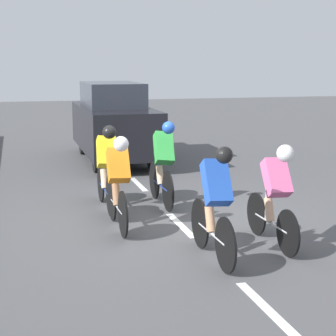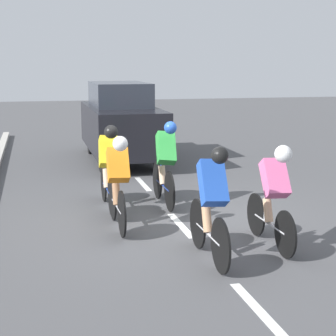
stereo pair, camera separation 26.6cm
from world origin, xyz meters
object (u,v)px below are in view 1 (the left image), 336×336
cyclist_green (163,161)px  cyclist_yellow (106,165)px  cyclist_blue (215,201)px  support_car (114,122)px  cyclist_orange (118,180)px  cyclist_pink (276,191)px

cyclist_green → cyclist_yellow: bearing=0.2°
cyclist_blue → support_car: 7.93m
cyclist_orange → support_car: (-1.01, -6.20, 0.25)m
cyclist_green → support_car: bearing=-89.5°
cyclist_orange → cyclist_yellow: bearing=-91.0°
cyclist_orange → cyclist_pink: 2.42m
cyclist_green → cyclist_pink: bearing=109.1°
cyclist_green → support_car: size_ratio=0.38×
cyclist_orange → cyclist_blue: (-0.97, 1.72, 0.02)m
cyclist_yellow → support_car: support_car is taller
cyclist_yellow → support_car: size_ratio=0.38×
cyclist_yellow → support_car: (-0.99, -4.92, 0.23)m
cyclist_pink → cyclist_green: bearing=-70.9°
cyclist_pink → cyclist_yellow: bearing=-53.7°
cyclist_pink → support_car: size_ratio=0.37×
cyclist_yellow → cyclist_pink: size_ratio=1.03×
cyclist_orange → cyclist_pink: cyclist_orange is taller
cyclist_yellow → cyclist_pink: 3.32m
cyclist_blue → cyclist_green: 3.01m
cyclist_blue → support_car: support_car is taller
cyclist_blue → support_car: size_ratio=0.37×
cyclist_yellow → support_car: bearing=-101.4°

